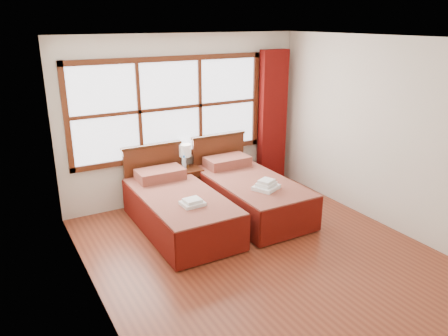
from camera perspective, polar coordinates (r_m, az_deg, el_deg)
floor at (r=5.59m, az=5.06°, el=-11.22°), size 4.50×4.50×0.00m
ceiling at (r=4.84m, az=5.98°, el=16.47°), size 4.50×4.50×0.00m
wall_back at (r=6.96m, az=-5.16°, el=6.42°), size 4.00×0.00×4.00m
wall_left at (r=4.30m, az=-17.04°, el=-2.36°), size 0.00×4.50×4.50m
wall_right at (r=6.38m, az=20.46°, el=4.14°), size 0.00×4.50×4.50m
window at (r=6.79m, az=-7.01°, el=7.76°), size 3.16×0.06×1.56m
curtain at (r=7.66m, az=6.34°, el=6.53°), size 0.50×0.16×2.30m
bed_left at (r=6.12m, az=-5.97°, el=-5.24°), size 1.02×2.04×0.99m
bed_right at (r=6.62m, az=3.25°, el=-3.21°), size 1.03×2.05×1.00m
nightstand at (r=7.00m, az=-4.75°, el=-2.25°), size 0.42×0.42×0.56m
towels_left at (r=5.63m, az=-4.13°, el=-4.50°), size 0.29×0.26×0.08m
towels_right at (r=6.13m, az=5.54°, el=-2.27°), size 0.42×0.40×0.14m
lamp at (r=6.91m, az=-5.11°, el=2.23°), size 0.19×0.19×0.37m
bottle_near at (r=6.82m, az=-5.22°, el=0.60°), size 0.06×0.06×0.24m
bottle_far at (r=6.81m, az=-5.23°, el=0.55°), size 0.06×0.06×0.23m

